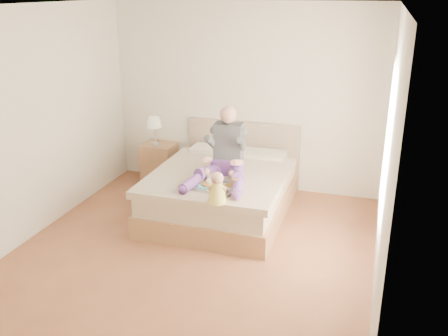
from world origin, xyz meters
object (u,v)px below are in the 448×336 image
(adult, at_px, (225,156))
(tray, at_px, (217,186))
(bed, at_px, (224,189))
(nightstand, at_px, (159,162))
(baby, at_px, (217,190))

(adult, height_order, tray, adult)
(bed, xyz_separation_m, adult, (0.10, -0.25, 0.55))
(nightstand, relative_size, baby, 1.65)
(tray, bearing_deg, nightstand, 142.95)
(nightstand, bearing_deg, adult, -36.23)
(tray, xyz_separation_m, baby, (0.13, -0.38, 0.11))
(bed, height_order, nightstand, bed)
(bed, distance_m, tray, 0.77)
(bed, relative_size, nightstand, 3.70)
(tray, distance_m, baby, 0.41)
(baby, bearing_deg, adult, 92.69)
(nightstand, bearing_deg, bed, -30.83)
(bed, distance_m, nightstand, 1.53)
(nightstand, distance_m, baby, 2.46)
(bed, relative_size, adult, 2.01)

